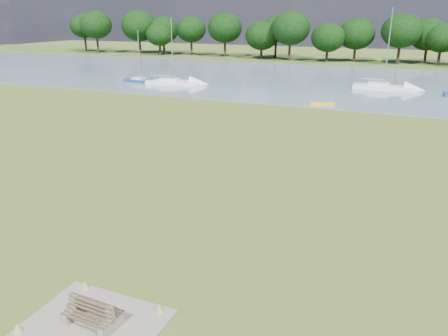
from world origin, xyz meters
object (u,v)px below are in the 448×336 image
at_px(kayak, 322,104).
at_px(sailboat_2, 173,81).
at_px(sailboat_1, 140,80).
at_px(sailboat_3, 383,86).
at_px(bench_pair, 93,314).

distance_m(kayak, sailboat_2, 22.60).
relative_size(sailboat_1, sailboat_2, 0.82).
distance_m(kayak, sailboat_3, 13.95).
height_order(kayak, sailboat_3, sailboat_3).
bearing_deg(sailboat_1, bench_pair, -53.11).
bearing_deg(bench_pair, kayak, 93.02).
distance_m(bench_pair, sailboat_2, 49.35).
relative_size(kayak, sailboat_1, 0.36).
bearing_deg(bench_pair, sailboat_2, 119.09).
xyz_separation_m(bench_pair, sailboat_3, (4.87, 50.95, 0.10)).
xyz_separation_m(bench_pair, sailboat_1, (-27.15, 43.91, -0.02)).
relative_size(bench_pair, sailboat_3, 0.18).
height_order(sailboat_1, sailboat_2, sailboat_2).
height_order(bench_pair, sailboat_1, sailboat_1).
bearing_deg(bench_pair, sailboat_1, 124.28).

